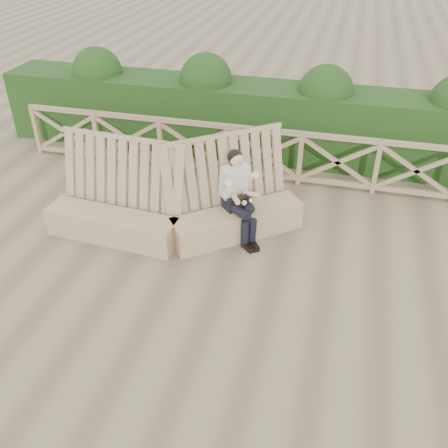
# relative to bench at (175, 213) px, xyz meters

# --- Properties ---
(ground) EXTENTS (60.00, 60.00, 0.00)m
(ground) POSITION_rel_bench_xyz_m (1.05, -1.23, -0.40)
(ground) COLOR brown
(ground) RESTS_ON ground
(bench) EXTENTS (4.11, 2.02, 1.61)m
(bench) POSITION_rel_bench_xyz_m (0.00, 0.00, 0.00)
(bench) COLOR #8F7051
(bench) RESTS_ON ground
(woman) EXTENTS (0.83, 0.88, 1.50)m
(woman) POSITION_rel_bench_xyz_m (1.00, 0.26, 0.40)
(woman) COLOR black
(woman) RESTS_ON ground
(guardrail) EXTENTS (10.10, 0.09, 1.10)m
(guardrail) POSITION_rel_bench_xyz_m (1.05, 2.27, 0.15)
(guardrail) COLOR #7C6348
(guardrail) RESTS_ON ground
(hedge) EXTENTS (12.00, 1.20, 1.50)m
(hedge) POSITION_rel_bench_xyz_m (1.05, 3.47, 0.35)
(hedge) COLOR black
(hedge) RESTS_ON ground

